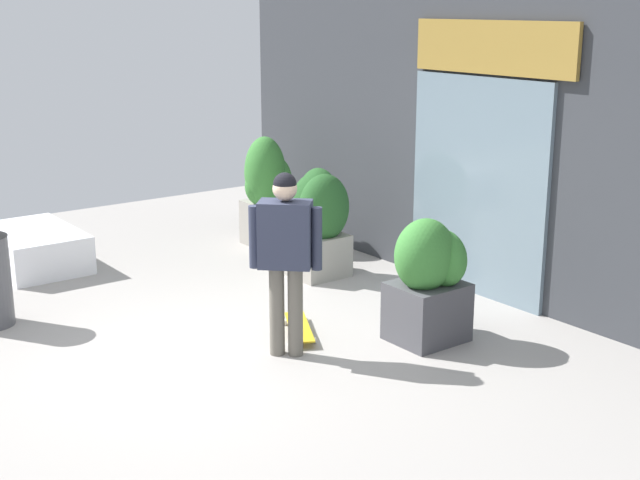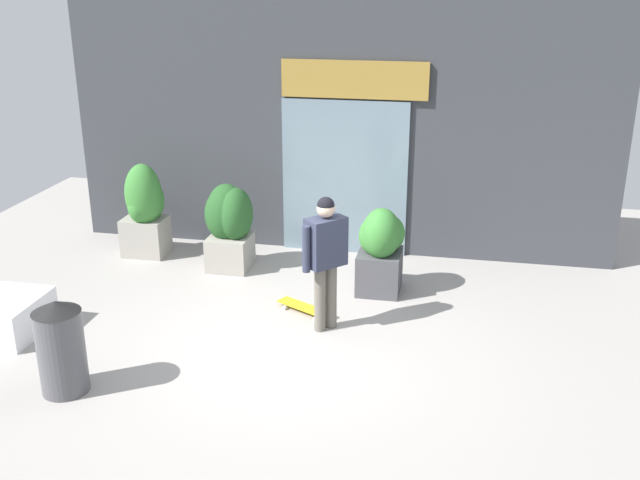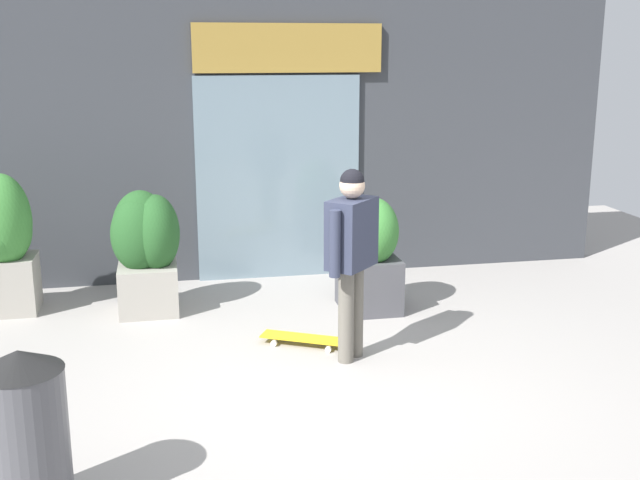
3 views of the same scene
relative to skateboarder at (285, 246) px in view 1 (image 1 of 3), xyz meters
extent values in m
plane|color=#9E9993|center=(-0.34, -0.47, -0.98)|extent=(12.00, 12.00, 0.00)
cube|color=#383A3F|center=(-0.34, 2.68, 1.01)|extent=(7.88, 0.25, 3.97)
cube|color=slate|center=(-0.22, 2.53, 0.15)|extent=(1.81, 0.06, 2.25)
cube|color=olive|center=(-0.10, 2.51, 1.55)|extent=(2.04, 0.05, 0.51)
cylinder|color=#666056|center=(-0.05, -0.06, -0.58)|extent=(0.13, 0.13, 0.80)
cylinder|color=#666056|center=(0.05, 0.06, -0.58)|extent=(0.13, 0.13, 0.80)
cube|color=#2D3347|center=(0.00, 0.00, 0.10)|extent=(0.49, 0.50, 0.56)
cylinder|color=#2D3347|center=(-0.18, -0.19, 0.07)|extent=(0.09, 0.09, 0.54)
cylinder|color=#2D3347|center=(0.18, 0.19, 0.07)|extent=(0.09, 0.09, 0.54)
sphere|color=beige|center=(0.00, 0.00, 0.49)|extent=(0.21, 0.21, 0.21)
sphere|color=black|center=(0.00, 0.00, 0.53)|extent=(0.20, 0.20, 0.20)
cube|color=gold|center=(-0.33, 0.37, -0.91)|extent=(0.77, 0.53, 0.02)
cylinder|color=silver|center=(-0.59, 0.39, -0.95)|extent=(0.06, 0.05, 0.05)
cylinder|color=silver|center=(-0.50, 0.57, -0.95)|extent=(0.06, 0.05, 0.05)
cylinder|color=silver|center=(-0.16, 0.16, -0.95)|extent=(0.06, 0.05, 0.05)
cylinder|color=silver|center=(-0.06, 0.34, -0.95)|extent=(0.06, 0.05, 0.05)
cube|color=#47474C|center=(0.48, 1.21, -0.71)|extent=(0.55, 0.63, 0.54)
ellipsoid|color=#387A33|center=(0.45, 1.18, -0.21)|extent=(0.50, 0.47, 0.54)
ellipsoid|color=#387A33|center=(0.52, 1.32, -0.22)|extent=(0.51, 0.36, 0.53)
ellipsoid|color=#387A33|center=(0.49, 1.14, -0.16)|extent=(0.49, 0.57, 0.65)
cube|color=gray|center=(-1.66, 1.56, -0.74)|extent=(0.56, 0.58, 0.47)
ellipsoid|color=#235123|center=(-1.57, 1.59, -0.19)|extent=(0.46, 0.60, 0.75)
ellipsoid|color=#235123|center=(-1.70, 1.62, -0.17)|extent=(0.56, 0.46, 0.79)
ellipsoid|color=#235123|center=(-1.73, 1.56, -0.19)|extent=(0.54, 0.47, 0.73)
cube|color=gray|center=(-3.04, 1.83, -0.70)|extent=(0.61, 0.49, 0.56)
ellipsoid|color=#387A33|center=(-3.02, 1.75, -0.20)|extent=(0.38, 0.49, 0.52)
ellipsoid|color=#387A33|center=(-2.96, 1.90, -0.16)|extent=(0.41, 0.38, 0.62)
ellipsoid|color=#387A33|center=(-2.98, 1.75, -0.04)|extent=(0.53, 0.50, 0.90)
cube|color=white|center=(-3.89, -0.85, -0.76)|extent=(1.44, 0.90, 0.43)
camera|label=1|loc=(5.77, -3.95, 1.96)|focal=48.63mm
camera|label=2|loc=(1.48, -7.61, 2.97)|focal=41.42mm
camera|label=3|loc=(-1.47, -5.97, 1.56)|focal=43.97mm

